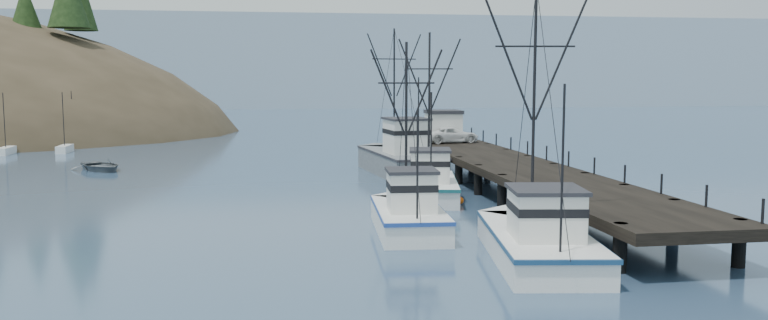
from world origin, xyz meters
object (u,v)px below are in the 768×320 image
at_px(pier, 516,169).
at_px(trawler_far, 429,185).
at_px(motorboat, 101,170).
at_px(pickup_truck, 451,135).
at_px(trawler_mid, 408,214).
at_px(work_vessel, 399,158).
at_px(pier_shed, 443,126).
at_px(trawler_near, 536,239).

xyz_separation_m(pier, trawler_far, (-6.06, -0.63, -0.87)).
height_order(pier, trawler_far, trawler_far).
bearing_deg(motorboat, pickup_truck, -35.38).
bearing_deg(trawler_mid, work_vessel, 80.94).
height_order(trawler_far, pickup_truck, trawler_far).
distance_m(pier, pickup_truck, 16.49).
bearing_deg(motorboat, pier_shed, -32.39).
relative_size(pier, trawler_far, 4.01).
xyz_separation_m(trawler_near, pier_shed, (4.39, 35.14, 2.60)).
xyz_separation_m(pier, trawler_mid, (-9.37, -10.59, -0.87)).
relative_size(pier_shed, motorboat, 0.61).
bearing_deg(pier_shed, pickup_truck, -78.22).
height_order(trawler_mid, trawler_far, trawler_far).
relative_size(trawler_near, trawler_far, 1.10).
relative_size(trawler_mid, trawler_far, 0.90).
height_order(pier_shed, motorboat, pier_shed).
height_order(work_vessel, pier_shed, work_vessel).
bearing_deg(pier, trawler_near, -106.28).
distance_m(pier, motorboat, 34.79).
relative_size(work_vessel, motorboat, 2.69).
height_order(trawler_near, pier_shed, trawler_near).
relative_size(trawler_mid, pier_shed, 3.08).
distance_m(pickup_truck, motorboat, 29.87).
bearing_deg(motorboat, trawler_far, -70.47).
xyz_separation_m(trawler_mid, motorboat, (-20.66, 28.06, -0.82)).
bearing_deg(motorboat, trawler_mid, -87.05).
height_order(pier, trawler_near, trawler_near).
relative_size(pier, motorboat, 8.37).
relative_size(trawler_near, trawler_mid, 1.22).
xyz_separation_m(trawler_far, motorboat, (-23.97, 18.11, -0.82)).
bearing_deg(motorboat, trawler_near, -87.55).
bearing_deg(trawler_near, pier, 73.72).
height_order(pier, pickup_truck, pickup_truck).
bearing_deg(pickup_truck, trawler_mid, 150.95).
bearing_deg(trawler_mid, pickup_truck, 71.45).
bearing_deg(trawler_near, trawler_mid, 123.62).
bearing_deg(pier, trawler_mid, -131.50).
relative_size(pier, trawler_near, 3.65).
bearing_deg(trawler_mid, trawler_far, 71.63).
xyz_separation_m(trawler_mid, pickup_truck, (9.07, 27.04, 1.87)).
xyz_separation_m(trawler_near, trawler_far, (-1.05, 16.52, 0.00)).
height_order(pier, motorboat, pier).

